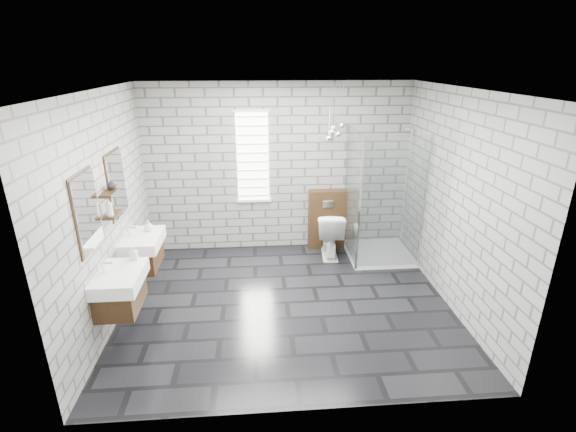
{
  "coord_description": "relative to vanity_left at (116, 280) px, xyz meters",
  "views": [
    {
      "loc": [
        -0.36,
        -4.71,
        3.02
      ],
      "look_at": [
        0.05,
        0.35,
        1.09
      ],
      "focal_mm": 26.0,
      "sensor_mm": 36.0,
      "label": 1
    }
  ],
  "objects": [
    {
      "name": "vanity_right",
      "position": [
        0.0,
        1.0,
        0.0
      ],
      "size": [
        0.47,
        0.7,
        1.57
      ],
      "color": "#3A2511",
      "rests_on": "wall_left"
    },
    {
      "name": "shelf_upper",
      "position": [
        -0.12,
        0.53,
        0.82
      ],
      "size": [
        0.14,
        0.3,
        0.03
      ],
      "primitive_type": "cube",
      "color": "#3A2511",
      "rests_on": "wall_left"
    },
    {
      "name": "shelf_lower",
      "position": [
        -0.12,
        0.53,
        0.56
      ],
      "size": [
        0.14,
        0.3,
        0.03
      ],
      "primitive_type": "cube",
      "color": "#3A2511",
      "rests_on": "wall_left"
    },
    {
      "name": "ceiling",
      "position": [
        1.91,
        0.58,
        1.95
      ],
      "size": [
        4.2,
        3.6,
        0.02
      ],
      "primitive_type": "cube",
      "color": "white",
      "rests_on": "wall_back"
    },
    {
      "name": "toilet",
      "position": [
        2.71,
        1.97,
        -0.38
      ],
      "size": [
        0.48,
        0.77,
        0.75
      ],
      "primitive_type": "imported",
      "rotation": [
        0.0,
        0.0,
        3.06
      ],
      "color": "white",
      "rests_on": "floor"
    },
    {
      "name": "pendant_cluster",
      "position": [
        2.73,
        1.96,
        1.26
      ],
      "size": [
        0.3,
        0.21,
        0.82
      ],
      "color": "silver",
      "rests_on": "ceiling"
    },
    {
      "name": "cistern_panel",
      "position": [
        2.71,
        2.28,
        -0.26
      ],
      "size": [
        0.6,
        0.2,
        1.0
      ],
      "primitive_type": "cube",
      "color": "#3A2511",
      "rests_on": "floor"
    },
    {
      "name": "wall_left",
      "position": [
        -0.2,
        0.58,
        0.59
      ],
      "size": [
        0.02,
        3.6,
        2.7
      ],
      "primitive_type": "cube",
      "color": "gray",
      "rests_on": "floor"
    },
    {
      "name": "soap_bottle_c",
      "position": [
        -0.11,
        0.44,
        0.69
      ],
      "size": [
        0.09,
        0.09,
        0.21
      ],
      "primitive_type": "imported",
      "rotation": [
        0.0,
        0.0,
        -0.05
      ],
      "color": "#B2B2B2",
      "rests_on": "shelf_lower"
    },
    {
      "name": "flush_plate",
      "position": [
        2.71,
        2.18,
        0.04
      ],
      "size": [
        0.18,
        0.01,
        0.12
      ],
      "primitive_type": "cube",
      "color": "silver",
      "rests_on": "cistern_panel"
    },
    {
      "name": "window",
      "position": [
        1.51,
        2.37,
        0.79
      ],
      "size": [
        0.56,
        0.05,
        1.48
      ],
      "color": "white",
      "rests_on": "wall_back"
    },
    {
      "name": "vase",
      "position": [
        -0.11,
        0.63,
        0.89
      ],
      "size": [
        0.12,
        0.12,
        0.11
      ],
      "primitive_type": "imported",
      "rotation": [
        0.0,
        0.0,
        0.18
      ],
      "color": "#B2B2B2",
      "rests_on": "shelf_upper"
    },
    {
      "name": "soap_bottle_b",
      "position": [
        0.1,
        1.15,
        0.17
      ],
      "size": [
        0.13,
        0.13,
        0.15
      ],
      "primitive_type": "imported",
      "rotation": [
        0.0,
        0.0,
        0.18
      ],
      "color": "#B2B2B2",
      "rests_on": "vanity_right"
    },
    {
      "name": "soap_bottle_a",
      "position": [
        0.13,
        0.29,
        0.18
      ],
      "size": [
        0.08,
        0.08,
        0.17
      ],
      "primitive_type": "imported",
      "rotation": [
        0.0,
        0.0,
        0.08
      ],
      "color": "#B2B2B2",
      "rests_on": "vanity_left"
    },
    {
      "name": "vanity_left",
      "position": [
        0.0,
        0.0,
        0.0
      ],
      "size": [
        0.47,
        0.7,
        1.57
      ],
      "color": "#3A2511",
      "rests_on": "wall_left"
    },
    {
      "name": "wall_front",
      "position": [
        1.91,
        -1.23,
        0.59
      ],
      "size": [
        4.2,
        0.02,
        2.7
      ],
      "primitive_type": "cube",
      "color": "gray",
      "rests_on": "floor"
    },
    {
      "name": "floor",
      "position": [
        1.91,
        0.58,
        -0.77
      ],
      "size": [
        4.2,
        3.6,
        0.02
      ],
      "primitive_type": "cube",
      "color": "black",
      "rests_on": "ground"
    },
    {
      "name": "shower_enclosure",
      "position": [
        3.41,
        1.77,
        -0.25
      ],
      "size": [
        1.0,
        1.0,
        2.03
      ],
      "color": "white",
      "rests_on": "floor"
    },
    {
      "name": "wall_right",
      "position": [
        4.02,
        0.58,
        0.59
      ],
      "size": [
        0.02,
        3.6,
        2.7
      ],
      "primitive_type": "cube",
      "color": "gray",
      "rests_on": "floor"
    },
    {
      "name": "wall_back",
      "position": [
        1.91,
        2.39,
        0.59
      ],
      "size": [
        4.2,
        0.02,
        2.7
      ],
      "primitive_type": "cube",
      "color": "gray",
      "rests_on": "floor"
    }
  ]
}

